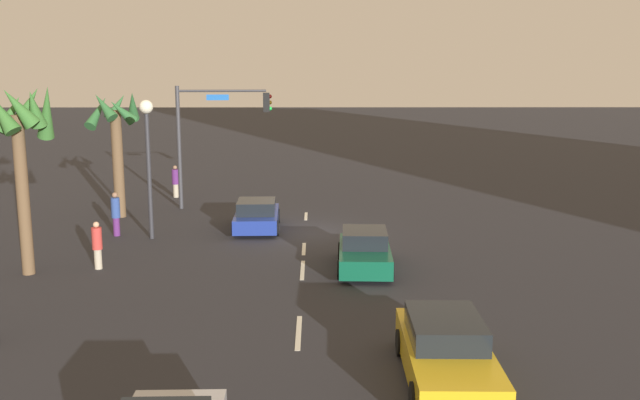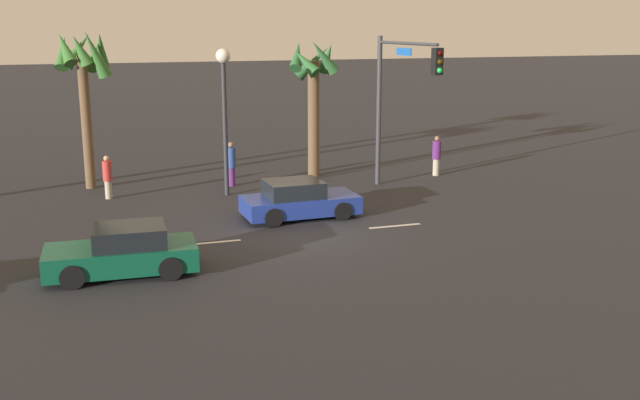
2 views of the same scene
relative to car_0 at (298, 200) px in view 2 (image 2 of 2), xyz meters
The scene contains 13 objects.
ground_plane 2.27m from the car_0, 105.03° to the right, with size 220.00×220.00×0.00m, color #28282D.
lane_stripe_2 6.78m from the car_0, 161.74° to the right, with size 2.39×0.14×0.01m, color silver.
lane_stripe_3 4.12m from the car_0, 148.75° to the right, with size 1.91×0.14×0.01m, color silver.
lane_stripe_4 3.51m from the car_0, 37.67° to the right, with size 1.83×0.14×0.01m, color silver.
car_0 is the anchor object (origin of this frame).
car_3 7.54m from the car_0, 145.40° to the right, with size 4.06×2.01×1.34m.
traffic_signal 6.58m from the car_0, 28.57° to the left, with size 0.65×4.72×6.14m.
streetlamp 5.69m from the car_0, 112.02° to the left, with size 0.56×0.56×5.70m.
pedestrian_0 7.98m from the car_0, 140.84° to the left, with size 0.41×0.41×1.69m.
pedestrian_1 5.94m from the car_0, 101.47° to the left, with size 0.46×0.46×1.85m.
pedestrian_2 9.44m from the car_0, 32.85° to the left, with size 0.43×0.43×1.77m.
palm_tree_0 8.13m from the car_0, 68.14° to the left, with size 2.38×2.63×6.05m.
palm_tree_1 10.74m from the car_0, 133.22° to the left, with size 2.36×2.57×6.44m.
Camera 2 is at (-6.53, -21.90, 6.64)m, focal length 41.49 mm.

